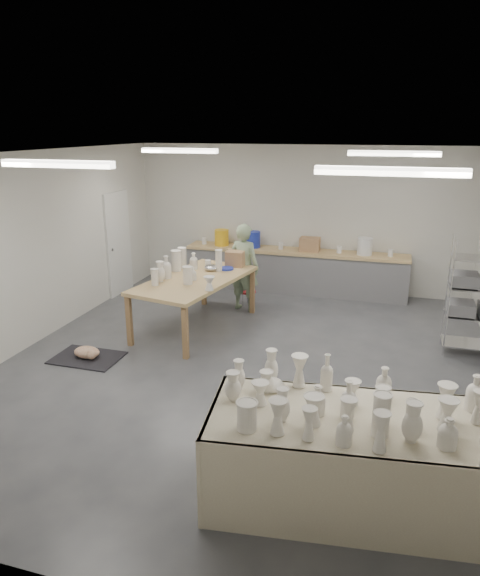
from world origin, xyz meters
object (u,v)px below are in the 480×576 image
(drying_table, at_px, (345,456))
(work_table, at_px, (196,276))
(potter, at_px, (244,267))
(red_stool, at_px, (248,292))

(drying_table, relative_size, work_table, 1.02)
(work_table, xyz_separation_m, potter, (0.56, 1.05, -0.07))
(work_table, relative_size, potter, 1.55)
(drying_table, height_order, potter, potter)
(red_stool, bearing_deg, drying_table, -65.25)
(drying_table, distance_m, potter, 5.34)
(red_stool, bearing_deg, potter, -90.00)
(red_stool, bearing_deg, work_table, -113.07)
(potter, height_order, red_stool, potter)
(potter, bearing_deg, drying_table, 130.29)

